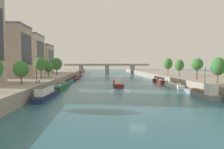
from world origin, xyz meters
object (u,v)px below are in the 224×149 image
object	(u,v)px
moored_boat_left_midway	(78,76)
moored_boat_right_gap_after	(158,81)
tree_left_midway	(41,64)
tree_right_midway	(179,65)
moored_boat_left_far	(81,74)
lamppost_left_bank	(36,73)
moored_boat_right_midway	(174,86)
tree_right_second	(197,64)
moored_boat_left_gap_after	(46,93)
person_on_quay	(39,79)
tree_left_end_of_row	(48,66)
lamppost_right_bank	(205,73)
moored_boat_left_lone	(61,86)
bridge_far	(107,67)
moored_boat_left_near	(69,82)
moored_boat_right_upstream	(202,93)
moored_boat_left_downstream	(75,78)
tree_right_past_mid	(168,64)
tree_left_second	(57,64)
tree_right_by_lamp	(218,66)
tree_left_by_lamp	(21,69)
barge_midriver	(118,83)

from	to	relation	value
moored_boat_left_midway	moored_boat_right_gap_after	xyz separation A→B (m)	(34.02, -31.47, 0.09)
tree_left_midway	tree_right_midway	world-z (taller)	tree_left_midway
moored_boat_left_far	lamppost_left_bank	xyz separation A→B (m)	(-3.81, -66.61, 4.24)
moored_boat_right_midway	tree_left_midway	bearing A→B (deg)	176.30
lamppost_left_bank	tree_right_second	bearing A→B (deg)	11.21
tree_right_second	moored_boat_right_gap_after	bearing A→B (deg)	116.07
moored_boat_left_gap_after	person_on_quay	world-z (taller)	person_on_quay
moored_boat_left_midway	tree_left_end_of_row	world-z (taller)	tree_left_end_of_row
moored_boat_left_far	lamppost_right_bank	world-z (taller)	lamppost_right_bank
moored_boat_left_lone	lamppost_right_bank	world-z (taller)	lamppost_right_bank
tree_left_end_of_row	person_on_quay	xyz separation A→B (m)	(3.92, -22.53, -2.80)
tree_left_end_of_row	bridge_far	xyz separation A→B (m)	(24.05, 65.64, -1.74)
moored_boat_right_midway	moored_boat_left_lone	bearing A→B (deg)	179.25
moored_boat_left_near	bridge_far	size ratio (longest dim) A/B	0.21
moored_boat_left_lone	lamppost_right_bank	bearing A→B (deg)	-16.70
moored_boat_left_near	moored_boat_right_upstream	distance (m)	45.49
moored_boat_right_gap_after	tree_left_end_of_row	size ratio (longest dim) A/B	1.95
tree_right_midway	person_on_quay	size ratio (longest dim) A/B	3.84
moored_boat_left_downstream	lamppost_right_bank	size ratio (longest dim) A/B	3.72
lamppost_right_bank	moored_boat_right_midway	bearing A→B (deg)	106.93
moored_boat_right_upstream	moored_boat_left_gap_after	bearing A→B (deg)	179.50
moored_boat_right_midway	tree_right_past_mid	bearing A→B (deg)	73.06
tree_right_second	lamppost_left_bank	bearing A→B (deg)	-168.79
moored_boat_right_midway	bridge_far	world-z (taller)	bridge_far
tree_right_midway	tree_right_second	bearing A→B (deg)	-89.75
tree_right_second	person_on_quay	size ratio (longest dim) A/B	3.90
tree_right_midway	tree_right_past_mid	distance (m)	10.77
tree_left_midway	person_on_quay	xyz separation A→B (m)	(3.08, -11.33, -3.67)
moored_boat_left_downstream	tree_left_second	size ratio (longest dim) A/B	2.24
tree_right_by_lamp	moored_boat_right_gap_after	bearing A→B (deg)	104.14
tree_right_past_mid	lamppost_right_bank	bearing A→B (deg)	-96.20
moored_boat_left_midway	person_on_quay	xyz separation A→B (m)	(-2.91, -54.31, 2.95)
moored_boat_left_far	moored_boat_right_gap_after	xyz separation A→B (m)	(33.59, -43.44, -0.27)
moored_boat_left_downstream	tree_right_midway	size ratio (longest dim) A/B	2.55
moored_boat_left_gap_after	tree_left_second	xyz separation A→B (m)	(-6.67, 39.01, 5.98)
tree_right_midway	moored_boat_right_midway	bearing A→B (deg)	-120.57
tree_left_second	tree_right_midway	xyz separation A→B (m)	(47.27, -12.41, -0.42)
tree_left_by_lamp	tree_left_end_of_row	xyz separation A→B (m)	(-0.52, 24.24, 0.28)
moored_boat_right_midway	moored_boat_right_gap_after	world-z (taller)	moored_boat_right_gap_after
bridge_far	tree_left_by_lamp	bearing A→B (deg)	-104.67
moored_boat_left_far	tree_left_end_of_row	size ratio (longest dim) A/B	1.85
moored_boat_left_downstream	tree_right_past_mid	bearing A→B (deg)	-11.52
moored_boat_left_midway	person_on_quay	distance (m)	54.47
tree_right_second	person_on_quay	world-z (taller)	tree_right_second
tree_left_end_of_row	tree_left_second	world-z (taller)	tree_left_second
moored_boat_left_midway	tree_left_end_of_row	size ratio (longest dim) A/B	2.18
tree_right_by_lamp	barge_midriver	bearing A→B (deg)	141.46
moored_boat_left_lone	tree_right_midway	size ratio (longest dim) A/B	2.34
tree_right_by_lamp	lamppost_right_bank	bearing A→B (deg)	174.04
barge_midriver	tree_left_end_of_row	world-z (taller)	tree_left_end_of_row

